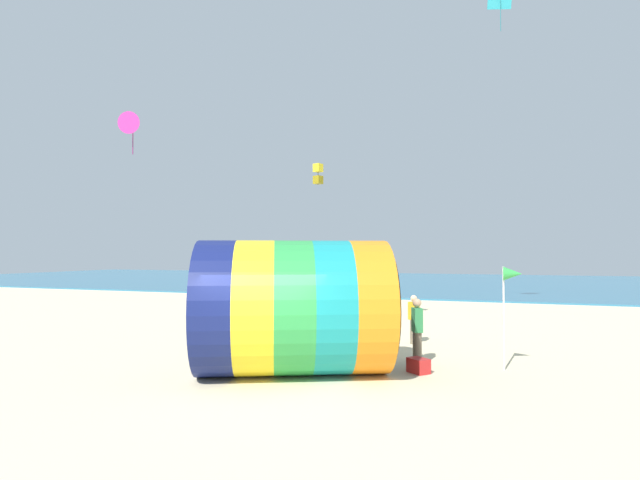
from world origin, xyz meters
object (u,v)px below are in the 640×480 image
Objects in this scene: kite_handler at (417,330)px; kite_magenta_delta at (133,125)px; kite_yellow_box at (318,174)px; cooler_box at (418,366)px; bystander_near_water at (414,319)px; bystander_mid_beach at (237,304)px; beach_flag at (512,278)px; giant_inflatable_tube at (294,307)px.

kite_handler is 1.22× the size of kite_magenta_delta.
kite_yellow_box reaches higher than cooler_box.
kite_handler is at bearing -79.52° from bystander_near_water.
kite_yellow_box is 1.94× the size of cooler_box.
kite_magenta_delta reaches higher than bystander_mid_beach.
beach_flag is (12.15, -0.40, -5.07)m from kite_magenta_delta.
bystander_mid_beach is 0.68× the size of beach_flag.
bystander_mid_beach is (-5.17, 6.48, -0.71)m from giant_inflatable_tube.
beach_flag reaches higher than bystander_mid_beach.
kite_magenta_delta is at bearing 160.28° from giant_inflatable_tube.
bystander_mid_beach is 3.45× the size of cooler_box.
kite_yellow_box is 9.56m from bystander_near_water.
cooler_box is at bearing -79.61° from bystander_near_water.
bystander_near_water is (-0.55, 2.97, -0.09)m from kite_handler.
kite_yellow_box is (-3.12, 10.46, 5.04)m from giant_inflatable_tube.
bystander_mid_beach is 11.23m from beach_flag.
cooler_box is at bearing -33.64° from bystander_mid_beach.
giant_inflatable_tube is 12.03m from kite_yellow_box.
kite_handler reaches higher than cooler_box.
cooler_box is (-2.21, -1.01, -2.15)m from beach_flag.
beach_flag is (2.38, 0.02, 1.44)m from kite_handler.
bystander_near_water is at bearing 67.07° from giant_inflatable_tube.
kite_handler is 0.67× the size of beach_flag.
bystander_near_water is 0.61× the size of beach_flag.
bystander_near_water is 3.07× the size of cooler_box.
kite_magenta_delta is 1.43× the size of kite_yellow_box.
kite_handler is 3.03m from bystander_near_water.
bystander_mid_beach is at bearing 64.36° from kite_magenta_delta.
cooler_box is (6.00, -9.34, -6.51)m from kite_yellow_box.
kite_magenta_delta is (-7.06, 2.53, 5.77)m from giant_inflatable_tube.
kite_handler is (2.70, 2.11, -0.74)m from giant_inflatable_tube.
giant_inflatable_tube reaches higher than beach_flag.
kite_magenta_delta is 7.82m from bystander_mid_beach.
kite_yellow_box reaches higher than kite_handler.
beach_flag reaches higher than cooler_box.
cooler_box is (9.94, -1.41, -7.23)m from kite_magenta_delta.
kite_handler is 2.78m from beach_flag.
cooler_box is (8.05, -5.35, -0.75)m from bystander_mid_beach.
bystander_near_water is at bearing -45.61° from kite_yellow_box.
beach_flag is 3.24m from cooler_box.
beach_flag is at bearing -1.90° from kite_magenta_delta.
kite_yellow_box is 0.38× the size of beach_flag.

